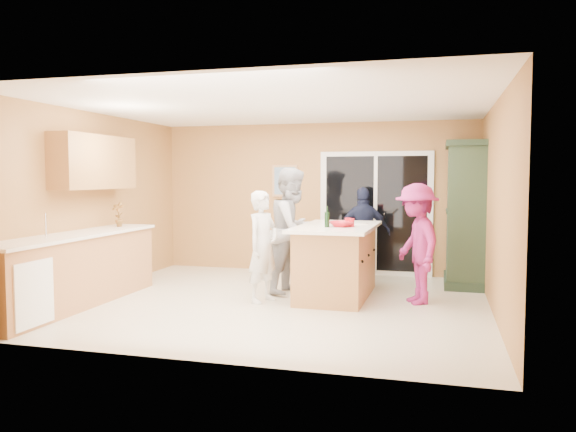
% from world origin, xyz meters
% --- Properties ---
extents(floor, '(5.50, 5.50, 0.00)m').
position_xyz_m(floor, '(0.00, 0.00, 0.00)').
color(floor, beige).
rests_on(floor, ground).
extents(ceiling, '(5.50, 5.00, 0.10)m').
position_xyz_m(ceiling, '(0.00, 0.00, 2.60)').
color(ceiling, white).
rests_on(ceiling, wall_back).
extents(wall_back, '(5.50, 0.10, 2.60)m').
position_xyz_m(wall_back, '(0.00, 2.50, 1.30)').
color(wall_back, '#C57F51').
rests_on(wall_back, ground).
extents(wall_front, '(5.50, 0.10, 2.60)m').
position_xyz_m(wall_front, '(0.00, -2.50, 1.30)').
color(wall_front, '#C57F51').
rests_on(wall_front, ground).
extents(wall_left, '(0.10, 5.00, 2.60)m').
position_xyz_m(wall_left, '(-2.75, 0.00, 1.30)').
color(wall_left, '#C57F51').
rests_on(wall_left, ground).
extents(wall_right, '(0.10, 5.00, 2.60)m').
position_xyz_m(wall_right, '(2.75, 0.00, 1.30)').
color(wall_right, '#C57F51').
rests_on(wall_right, ground).
extents(left_cabinet_run, '(0.65, 3.05, 1.24)m').
position_xyz_m(left_cabinet_run, '(-2.45, -1.05, 0.46)').
color(left_cabinet_run, '#AF7244').
rests_on(left_cabinet_run, floor).
extents(upper_cabinets, '(0.35, 1.60, 0.75)m').
position_xyz_m(upper_cabinets, '(-2.58, -0.20, 1.88)').
color(upper_cabinets, '#AF7244').
rests_on(upper_cabinets, wall_left).
extents(sliding_door, '(1.90, 0.07, 2.10)m').
position_xyz_m(sliding_door, '(1.05, 2.46, 1.05)').
color(sliding_door, white).
rests_on(sliding_door, floor).
extents(framed_picture, '(0.46, 0.04, 0.56)m').
position_xyz_m(framed_picture, '(-0.55, 2.48, 1.60)').
color(framed_picture, tan).
rests_on(framed_picture, wall_back).
extents(kitchen_island, '(1.05, 1.91, 1.00)m').
position_xyz_m(kitchen_island, '(0.73, 0.57, 0.47)').
color(kitchen_island, '#AF7244').
rests_on(kitchen_island, floor).
extents(green_hutch, '(0.63, 1.20, 2.20)m').
position_xyz_m(green_hutch, '(2.49, 1.90, 1.07)').
color(green_hutch, '#213626').
rests_on(green_hutch, floor).
extents(woman_white, '(0.53, 0.63, 1.49)m').
position_xyz_m(woman_white, '(-0.16, -0.01, 0.74)').
color(woman_white, silver).
rests_on(woman_white, floor).
extents(woman_grey, '(0.86, 1.00, 1.80)m').
position_xyz_m(woman_grey, '(0.07, 0.69, 0.90)').
color(woman_grey, '#9E9EA0').
rests_on(woman_grey, floor).
extents(woman_navy, '(0.95, 0.63, 1.50)m').
position_xyz_m(woman_navy, '(0.91, 2.04, 0.75)').
color(woman_navy, '#181B35').
rests_on(woman_navy, floor).
extents(woman_magenta, '(0.94, 1.17, 1.59)m').
position_xyz_m(woman_magenta, '(1.82, 0.43, 0.79)').
color(woman_magenta, '#992172').
rests_on(woman_magenta, floor).
extents(serving_bowl, '(0.40, 0.40, 0.07)m').
position_xyz_m(serving_bowl, '(0.83, 0.36, 1.04)').
color(serving_bowl, red).
rests_on(serving_bowl, kitchen_island).
extents(tulip_vase, '(0.20, 0.14, 0.37)m').
position_xyz_m(tulip_vase, '(-2.45, 0.18, 1.12)').
color(tulip_vase, '#B41B12').
rests_on(tulip_vase, left_cabinet_run).
extents(tumbler_near, '(0.09, 0.09, 0.11)m').
position_xyz_m(tumbler_near, '(0.95, 0.42, 1.06)').
color(tumbler_near, red).
rests_on(tumbler_near, kitchen_island).
extents(tumbler_far, '(0.10, 0.10, 0.11)m').
position_xyz_m(tumbler_far, '(0.89, 0.52, 1.06)').
color(tumbler_far, red).
rests_on(tumbler_far, kitchen_island).
extents(wine_bottle, '(0.06, 0.06, 0.28)m').
position_xyz_m(wine_bottle, '(0.65, 0.25, 1.11)').
color(wine_bottle, black).
rests_on(wine_bottle, kitchen_island).
extents(white_plate, '(0.32, 0.32, 0.02)m').
position_xyz_m(white_plate, '(1.00, 0.92, 1.01)').
color(white_plate, silver).
rests_on(white_plate, kitchen_island).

